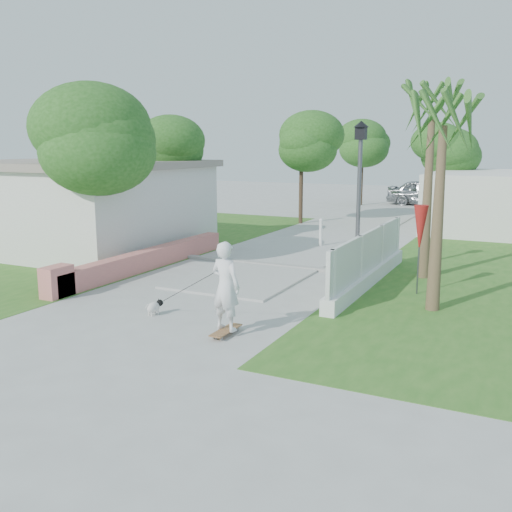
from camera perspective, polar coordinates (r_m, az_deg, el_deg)
The scene contains 21 objects.
ground at distance 13.05m, azimuth -9.50°, elevation -5.94°, with size 90.00×90.00×0.00m, color #B7B7B2.
path_strip at distance 31.22m, azimuth 12.34°, elevation 3.83°, with size 3.20×36.00×0.06m, color #B7B7B2.
curb at distance 18.09m, azimuth 1.58°, elevation -0.88°, with size 6.50×0.25×0.10m, color #999993.
grass_left at distance 23.41m, azimuth -12.11°, elevation 1.47°, with size 8.00×20.00×0.01m, color #2F6620.
pink_wall at distance 17.66m, azimuth -11.57°, elevation -0.53°, with size 0.45×8.20×0.80m.
house_left at distance 22.35m, azimuth -17.47°, elevation 4.99°, with size 8.40×7.40×3.23m.
lattice_fence at distance 15.95m, azimuth 11.26°, elevation -0.89°, with size 0.35×7.00×1.50m.
building_right at distance 28.25m, azimuth 23.38°, elevation 5.06°, with size 6.00×8.00×2.60m, color silver.
street_lamp at distance 16.29m, azimuth 10.25°, elevation 6.08°, with size 0.44×0.44×4.44m.
bollard at distance 21.58m, azimuth 6.49°, elevation 2.42°, with size 0.14×0.14×1.09m.
patio_umbrella at distance 14.98m, azimuth 16.10°, elevation 2.57°, with size 0.36×0.36×2.30m.
tree_left_near at distance 17.64m, azimuth -16.26°, elevation 10.73°, with size 3.60×3.60×5.28m.
tree_left_mid at distance 22.59m, azimuth -8.62°, elevation 10.16°, with size 3.20×3.20×4.85m.
tree_path_left at distance 28.06m, azimuth 4.61°, elevation 11.04°, with size 3.40×3.40×5.23m.
tree_path_right at distance 30.38m, azimuth 18.59°, elevation 9.89°, with size 3.00×3.00×4.79m.
tree_path_far at distance 37.49m, azimuth 10.63°, elevation 10.86°, with size 3.20×3.20×5.17m.
palm_far at distance 16.86m, azimuth 17.17°, elevation 12.94°, with size 1.80×1.80×5.30m.
palm_near at distance 13.46m, azimuth 18.17°, elevation 11.25°, with size 1.80×1.80×4.70m.
skateboarder at distance 12.02m, azimuth -5.94°, elevation -3.18°, with size 2.50×1.15×1.92m.
dog at distance 13.12m, azimuth -10.12°, elevation -5.02°, with size 0.33×0.49×0.35m.
parked_car at distance 37.82m, azimuth 16.78°, elevation 6.06°, with size 1.98×4.93×1.68m, color #ADB0B5.
Camera 1 is at (7.34, -10.12, 3.76)m, focal length 40.00 mm.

